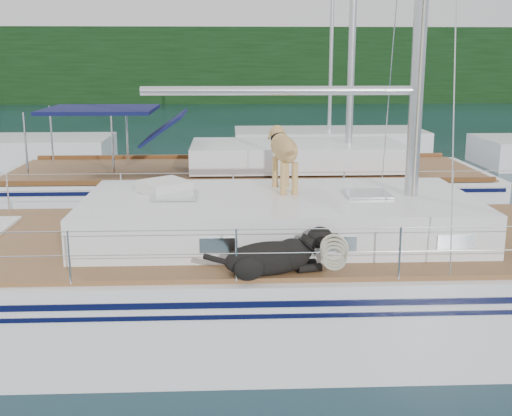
{
  "coord_description": "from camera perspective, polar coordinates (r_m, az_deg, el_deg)",
  "views": [
    {
      "loc": [
        0.12,
        -8.42,
        3.63
      ],
      "look_at": [
        0.5,
        0.2,
        1.6
      ],
      "focal_mm": 45.0,
      "sensor_mm": 36.0,
      "label": 1
    }
  ],
  "objects": [
    {
      "name": "tree_line",
      "position": [
        53.43,
        -2.7,
        12.53
      ],
      "size": [
        90.0,
        3.0,
        6.0
      ],
      "primitive_type": "cube",
      "color": "black",
      "rests_on": "ground"
    },
    {
      "name": "ground",
      "position": [
        9.17,
        -3.12,
        -10.1
      ],
      "size": [
        120.0,
        120.0,
        0.0
      ],
      "primitive_type": "plane",
      "color": "black",
      "rests_on": "ground"
    },
    {
      "name": "neighbor_sailboat",
      "position": [
        14.86,
        -0.61,
        1.57
      ],
      "size": [
        11.0,
        3.5,
        13.3
      ],
      "color": "white",
      "rests_on": "ground"
    },
    {
      "name": "shore_bank",
      "position": [
        54.71,
        -2.67,
        10.03
      ],
      "size": [
        92.0,
        1.0,
        1.2
      ],
      "primitive_type": "cube",
      "color": "#595147",
      "rests_on": "ground"
    },
    {
      "name": "main_sailboat",
      "position": [
        8.92,
        -2.55,
        -6.11
      ],
      "size": [
        12.0,
        3.85,
        14.01
      ],
      "color": "white",
      "rests_on": "ground"
    },
    {
      "name": "bg_boat_center",
      "position": [
        24.93,
        6.49,
        5.81
      ],
      "size": [
        7.2,
        3.0,
        11.65
      ],
      "color": "white",
      "rests_on": "ground"
    }
  ]
}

